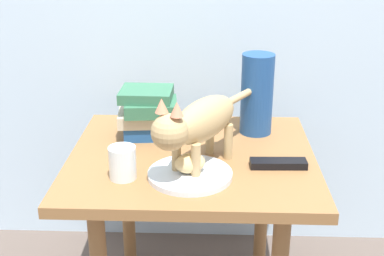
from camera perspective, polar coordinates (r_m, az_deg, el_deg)
side_table at (r=1.52m, az=0.00°, el=-5.51°), size 0.69×0.61×0.53m
plate at (r=1.35m, az=-0.09°, el=-5.05°), size 0.22×0.22×0.01m
bread_roll at (r=1.34m, az=-0.22°, el=-3.82°), size 0.10×0.09×0.05m
cat at (r=1.34m, az=0.66°, el=0.58°), size 0.28×0.42×0.23m
book_stack at (r=1.58m, az=-4.67°, el=1.64°), size 0.19×0.16×0.15m
green_vase at (r=1.60m, az=7.04°, el=3.66°), size 0.10×0.10×0.25m
candle_jar at (r=1.35m, az=-7.51°, el=-3.93°), size 0.07×0.07×0.08m
tv_remote at (r=1.42m, az=9.33°, el=-3.82°), size 0.15×0.05×0.02m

